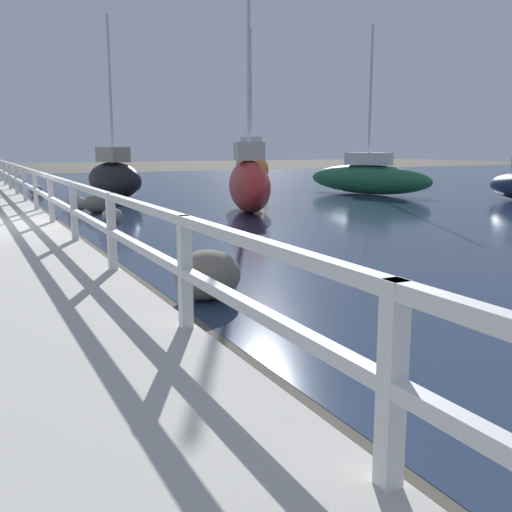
# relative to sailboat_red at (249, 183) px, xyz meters

# --- Properties ---
(railing) EXTENTS (0.10, 32.50, 0.96)m
(railing) POSITION_rel_sailboat_red_xyz_m (-5.47, -2.10, 0.11)
(railing) COLOR white
(railing) RESTS_ON dock_walkway
(boulder_far_strip) EXTENTS (0.67, 0.60, 0.50)m
(boulder_far_strip) POSITION_rel_sailboat_red_xyz_m (-3.81, 1.68, -0.55)
(boulder_far_strip) COLOR #666056
(boulder_far_strip) RESTS_ON ground
(boulder_water_edge) EXTENTS (0.56, 0.50, 0.42)m
(boulder_water_edge) POSITION_rel_sailboat_red_xyz_m (-4.22, 2.32, -0.59)
(boulder_water_edge) COLOR gray
(boulder_water_edge) RESTS_ON ground
(boulder_near_dock) EXTENTS (0.49, 0.44, 0.36)m
(boulder_near_dock) POSITION_rel_sailboat_red_xyz_m (-3.95, -0.80, -0.62)
(boulder_near_dock) COLOR gray
(boulder_near_dock) RESTS_ON ground
(boulder_upstream) EXTENTS (0.79, 0.71, 0.59)m
(boulder_upstream) POSITION_rel_sailboat_red_xyz_m (-4.58, -8.44, -0.51)
(boulder_upstream) COLOR slate
(boulder_upstream) RESTS_ON ground
(boulder_mid_strip) EXTENTS (0.51, 0.46, 0.38)m
(boulder_mid_strip) POSITION_rel_sailboat_red_xyz_m (-4.58, 8.90, -0.61)
(boulder_mid_strip) COLOR gray
(boulder_mid_strip) RESTS_ON ground
(sailboat_red) EXTENTS (2.18, 3.94, 7.09)m
(sailboat_red) POSITION_rel_sailboat_red_xyz_m (0.00, 0.00, 0.00)
(sailboat_red) COLOR red
(sailboat_red) RESTS_ON water_surface
(sailboat_orange) EXTENTS (2.24, 5.92, 7.18)m
(sailboat_orange) POSITION_rel_sailboat_red_xyz_m (5.50, 11.31, 0.10)
(sailboat_orange) COLOR orange
(sailboat_orange) RESTS_ON water_surface
(sailboat_green) EXTENTS (2.48, 5.54, 6.17)m
(sailboat_green) POSITION_rel_sailboat_red_xyz_m (6.81, 3.77, -0.16)
(sailboat_green) COLOR #236B42
(sailboat_green) RESTS_ON water_surface
(sailboat_black) EXTENTS (1.85, 3.35, 6.10)m
(sailboat_black) POSITION_rel_sailboat_red_xyz_m (-2.31, 6.01, -0.06)
(sailboat_black) COLOR black
(sailboat_black) RESTS_ON water_surface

